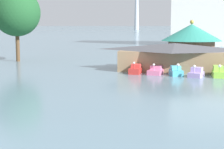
% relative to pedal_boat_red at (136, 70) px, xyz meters
% --- Properties ---
extents(pedal_boat_red, '(1.53, 2.60, 1.67)m').
position_rel_pedal_boat_red_xyz_m(pedal_boat_red, '(0.00, 0.00, 0.00)').
color(pedal_boat_red, red).
rests_on(pedal_boat_red, ground).
extents(pedal_boat_pink, '(1.98, 2.99, 1.51)m').
position_rel_pedal_boat_red_xyz_m(pedal_boat_pink, '(2.64, 0.11, -0.07)').
color(pedal_boat_pink, pink).
rests_on(pedal_boat_pink, ground).
extents(pedal_boat_cyan, '(2.01, 2.60, 1.63)m').
position_rel_pedal_boat_red_xyz_m(pedal_boat_cyan, '(5.30, -0.55, -0.01)').
color(pedal_boat_cyan, '#4CB7CC').
rests_on(pedal_boat_cyan, ground).
extents(pedal_boat_lavender, '(2.09, 2.74, 1.60)m').
position_rel_pedal_boat_red_xyz_m(pedal_boat_lavender, '(7.84, -1.42, -0.03)').
color(pedal_boat_lavender, '#B299D8').
rests_on(pedal_boat_lavender, ground).
extents(pedal_boat_lime, '(1.55, 3.07, 1.68)m').
position_rel_pedal_boat_red_xyz_m(pedal_boat_lime, '(10.49, -0.69, 0.04)').
color(pedal_boat_lime, '#8CCC3F').
rests_on(pedal_boat_lime, ground).
extents(boathouse, '(16.02, 9.09, 3.84)m').
position_rel_pedal_boat_red_xyz_m(boathouse, '(4.73, 4.91, 1.49)').
color(boathouse, '#9E7F5B').
rests_on(boathouse, ground).
extents(green_roof_pavilion, '(10.55, 10.55, 7.18)m').
position_rel_pedal_boat_red_xyz_m(green_roof_pavilion, '(6.69, 18.82, 3.17)').
color(green_roof_pavilion, brown).
rests_on(green_roof_pavilion, ground).
extents(shoreline_tree_tall_left, '(8.15, 8.15, 12.49)m').
position_rel_pedal_boat_red_xyz_m(shoreline_tree_tall_left, '(-22.71, 11.22, 7.88)').
color(shoreline_tree_tall_left, brown).
rests_on(shoreline_tree_tall_left, ground).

